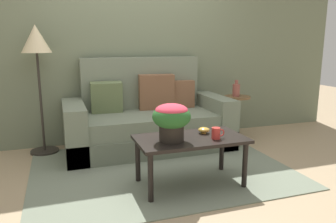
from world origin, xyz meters
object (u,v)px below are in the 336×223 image
at_px(potted_plant, 172,118).
at_px(coffee_mug, 216,133).
at_px(couch, 148,121).
at_px(floor_lamp, 37,50).
at_px(side_table, 237,109).
at_px(coffee_table, 190,144).
at_px(snack_bowl, 204,130).
at_px(table_vase, 236,90).

relative_size(potted_plant, coffee_mug, 2.69).
distance_m(couch, floor_lamp, 1.56).
distance_m(side_table, floor_lamp, 2.69).
relative_size(coffee_table, coffee_mug, 7.96).
xyz_separation_m(side_table, snack_bowl, (-1.04, -1.15, 0.09)).
height_order(side_table, table_vase, table_vase).
bearing_deg(table_vase, side_table, -15.48).
height_order(coffee_mug, table_vase, table_vase).
distance_m(potted_plant, coffee_mug, 0.45).
bearing_deg(side_table, coffee_mug, -126.83).
bearing_deg(couch, coffee_mug, -78.29).
distance_m(side_table, table_vase, 0.28).
relative_size(floor_lamp, table_vase, 6.82).
bearing_deg(couch, table_vase, 0.25).
bearing_deg(potted_plant, snack_bowl, 19.78).
distance_m(coffee_table, table_vase, 1.75).
bearing_deg(coffee_mug, snack_bowl, 98.54).
distance_m(coffee_mug, snack_bowl, 0.20).
distance_m(floor_lamp, snack_bowl, 2.16).
bearing_deg(coffee_table, snack_bowl, 26.65).
xyz_separation_m(side_table, potted_plant, (-1.42, -1.29, 0.27)).
distance_m(side_table, coffee_mug, 1.69).
height_order(coffee_mug, snack_bowl, coffee_mug).
height_order(potted_plant, table_vase, table_vase).
height_order(side_table, potted_plant, potted_plant).
height_order(coffee_table, table_vase, table_vase).
bearing_deg(floor_lamp, snack_bowl, -41.81).
height_order(floor_lamp, table_vase, floor_lamp).
xyz_separation_m(coffee_table, side_table, (1.22, 1.24, 0.01)).
bearing_deg(floor_lamp, side_table, -4.52).
distance_m(coffee_mug, table_vase, 1.69).
bearing_deg(potted_plant, side_table, 42.13).
distance_m(floor_lamp, potted_plant, 1.95).
bearing_deg(side_table, couch, -180.00).
height_order(coffee_table, side_table, side_table).
distance_m(couch, potted_plant, 1.34).
bearing_deg(coffee_table, coffee_mug, -28.88).
relative_size(couch, side_table, 3.41).
height_order(snack_bowl, table_vase, table_vase).
bearing_deg(snack_bowl, side_table, 47.81).
bearing_deg(side_table, table_vase, 164.52).
distance_m(potted_plant, snack_bowl, 0.44).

